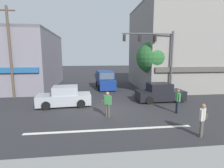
% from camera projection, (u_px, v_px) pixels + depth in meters
% --- Properties ---
extents(ground_plane, '(120.00, 120.00, 0.00)m').
position_uv_depth(ground_plane, '(105.00, 110.00, 12.79)').
color(ground_plane, '#2B2B2D').
extents(lane_marking_stripe, '(9.00, 0.24, 0.01)m').
position_uv_depth(lane_marking_stripe, '(111.00, 130.00, 9.36)').
color(lane_marking_stripe, silver).
rests_on(lane_marking_stripe, ground).
extents(building_left_block, '(12.76, 12.12, 6.81)m').
position_uv_depth(building_left_block, '(2.00, 60.00, 21.60)').
color(building_left_block, slate).
rests_on(building_left_block, ground).
extents(building_right_corner, '(11.92, 10.36, 9.99)m').
position_uv_depth(building_right_corner, '(184.00, 47.00, 22.08)').
color(building_right_corner, gray).
rests_on(building_right_corner, ground).
extents(street_tree, '(3.33, 3.33, 5.41)m').
position_uv_depth(street_tree, '(152.00, 58.00, 18.11)').
color(street_tree, '#4C3823').
rests_on(street_tree, ground).
extents(utility_pole_near_left, '(1.40, 0.22, 8.28)m').
position_uv_depth(utility_pole_near_left, '(10.00, 52.00, 15.87)').
color(utility_pole_near_left, brown).
rests_on(utility_pole_near_left, ground).
extents(traffic_light_mast, '(4.89, 0.47, 6.20)m').
position_uv_depth(traffic_light_mast, '(159.00, 52.00, 16.38)').
color(traffic_light_mast, '#47474C').
rests_on(traffic_light_mast, ground).
extents(sedan_crossing_leftbound, '(4.15, 1.97, 1.58)m').
position_uv_depth(sedan_crossing_leftbound, '(160.00, 93.00, 15.24)').
color(sedan_crossing_leftbound, black).
rests_on(sedan_crossing_leftbound, ground).
extents(van_approaching_near, '(2.24, 4.70, 2.11)m').
position_uv_depth(van_approaching_near, '(105.00, 80.00, 21.31)').
color(van_approaching_near, navy).
rests_on(van_approaching_near, ground).
extents(sedan_crossing_center, '(4.22, 2.13, 1.58)m').
position_uv_depth(sedan_crossing_center, '(65.00, 97.00, 13.77)').
color(sedan_crossing_center, '#999EA3').
rests_on(sedan_crossing_center, ground).
extents(pedestrian_foreground_with_bag, '(0.60, 0.56, 1.67)m').
position_uv_depth(pedestrian_foreground_with_bag, '(203.00, 118.00, 8.42)').
color(pedestrian_foreground_with_bag, '#4C4742').
rests_on(pedestrian_foreground_with_bag, ground).
extents(pedestrian_mid_crossing, '(0.23, 0.57, 1.67)m').
position_uv_depth(pedestrian_mid_crossing, '(178.00, 100.00, 11.95)').
color(pedestrian_mid_crossing, '#232838').
rests_on(pedestrian_mid_crossing, ground).
extents(pedestrian_far_side, '(0.60, 0.57, 1.67)m').
position_uv_depth(pedestrian_far_side, '(107.00, 103.00, 11.17)').
color(pedestrian_far_side, '#4C4742').
rests_on(pedestrian_far_side, ground).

